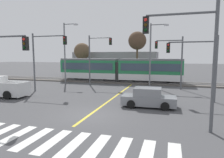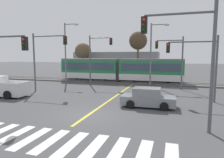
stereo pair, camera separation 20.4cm
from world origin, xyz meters
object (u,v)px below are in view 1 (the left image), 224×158
(light_rail_tram, at_px, (119,69))
(street_lamp_west, at_px, (66,49))
(traffic_light_near_right, at_px, (190,49))
(traffic_light_mid_left, at_px, (44,53))
(traffic_light_far_right, at_px, (173,55))
(traffic_light_mid_right, at_px, (198,58))
(traffic_light_near_left, at_px, (0,59))
(bare_tree_far_west, at_px, (82,51))
(sedan_crossing, at_px, (148,98))
(bare_tree_west, at_px, (137,41))
(street_lamp_centre, at_px, (152,51))
(pickup_truck, at_px, (0,88))
(traffic_light_far_left, at_px, (96,53))

(light_rail_tram, height_order, street_lamp_west, street_lamp_west)
(light_rail_tram, distance_m, traffic_light_near_right, 20.17)
(traffic_light_mid_left, distance_m, traffic_light_far_right, 14.86)
(traffic_light_mid_right, bearing_deg, street_lamp_west, 156.63)
(traffic_light_near_left, height_order, street_lamp_west, street_lamp_west)
(traffic_light_near_right, height_order, bare_tree_far_west, traffic_light_near_right)
(sedan_crossing, bearing_deg, traffic_light_mid_left, 163.88)
(traffic_light_mid_left, relative_size, street_lamp_west, 0.74)
(traffic_light_near_left, bearing_deg, traffic_light_mid_left, 104.41)
(sedan_crossing, height_order, bare_tree_west, bare_tree_west)
(light_rail_tram, height_order, traffic_light_near_right, traffic_light_near_right)
(traffic_light_far_right, distance_m, street_lamp_centre, 3.23)
(traffic_light_mid_right, distance_m, traffic_light_far_right, 6.49)
(pickup_truck, height_order, traffic_light_mid_right, traffic_light_mid_right)
(traffic_light_near_right, bearing_deg, traffic_light_far_right, 93.21)
(traffic_light_mid_left, bearing_deg, light_rail_tram, 60.20)
(light_rail_tram, height_order, bare_tree_far_west, bare_tree_far_west)
(street_lamp_west, height_order, bare_tree_west, street_lamp_west)
(light_rail_tram, xyz_separation_m, sedan_crossing, (5.96, -13.66, -1.35))
(traffic_light_far_right, height_order, street_lamp_west, street_lamp_west)
(bare_tree_far_west, bearing_deg, traffic_light_mid_left, -79.61)
(traffic_light_far_left, bearing_deg, traffic_light_mid_right, -28.42)
(light_rail_tram, bearing_deg, traffic_light_mid_right, -46.78)
(traffic_light_mid_left, xyz_separation_m, bare_tree_far_west, (-2.98, 16.24, 0.52))
(pickup_truck, height_order, bare_tree_far_west, bare_tree_far_west)
(traffic_light_mid_right, bearing_deg, traffic_light_near_right, -99.48)
(traffic_light_near_left, bearing_deg, pickup_truck, 136.86)
(sedan_crossing, bearing_deg, street_lamp_centre, 94.24)
(traffic_light_mid_right, distance_m, street_lamp_centre, 9.26)
(sedan_crossing, relative_size, street_lamp_west, 0.48)
(street_lamp_west, bearing_deg, traffic_light_far_right, -4.58)
(traffic_light_mid_right, bearing_deg, street_lamp_centre, 120.48)
(sedan_crossing, xyz_separation_m, traffic_light_mid_left, (-11.83, 3.42, 3.65))
(traffic_light_far_left, bearing_deg, pickup_truck, -123.52)
(traffic_light_mid_left, bearing_deg, traffic_light_far_left, 59.15)
(pickup_truck, bearing_deg, street_lamp_centre, 39.34)
(bare_tree_west, bearing_deg, light_rail_tram, -112.46)
(pickup_truck, bearing_deg, traffic_light_near_right, -14.34)
(traffic_light_far_right, bearing_deg, traffic_light_mid_left, -156.40)
(sedan_crossing, distance_m, street_lamp_centre, 11.89)
(street_lamp_west, bearing_deg, traffic_light_near_left, -77.43)
(traffic_light_mid_right, relative_size, bare_tree_far_west, 0.89)
(street_lamp_west, xyz_separation_m, bare_tree_far_west, (-1.66, 9.10, -0.09))
(pickup_truck, relative_size, traffic_light_near_right, 0.81)
(traffic_light_far_right, bearing_deg, traffic_light_near_left, -129.63)
(light_rail_tram, bearing_deg, traffic_light_near_left, -101.78)
(pickup_truck, xyz_separation_m, traffic_light_mid_left, (2.74, 3.52, 3.50))
(pickup_truck, bearing_deg, sedan_crossing, 0.39)
(traffic_light_far_left, bearing_deg, traffic_light_near_left, -96.72)
(traffic_light_far_right, bearing_deg, traffic_light_far_left, 178.20)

